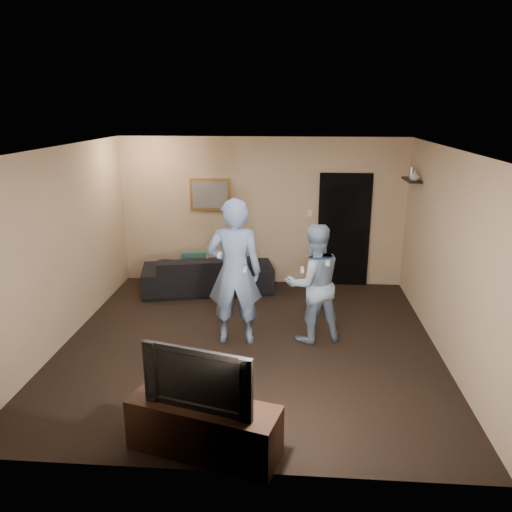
# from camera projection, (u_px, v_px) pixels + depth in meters

# --- Properties ---
(ground) EXTENTS (5.00, 5.00, 0.00)m
(ground) POSITION_uv_depth(u_px,v_px,m) (249.00, 343.00, 6.79)
(ground) COLOR black
(ground) RESTS_ON ground
(ceiling) EXTENTS (5.00, 5.00, 0.04)m
(ceiling) POSITION_uv_depth(u_px,v_px,m) (248.00, 149.00, 6.04)
(ceiling) COLOR silver
(ceiling) RESTS_ON wall_back
(wall_back) EXTENTS (5.00, 0.04, 2.60)m
(wall_back) POSITION_uv_depth(u_px,v_px,m) (262.00, 212.00, 8.80)
(wall_back) COLOR tan
(wall_back) RESTS_ON ground
(wall_front) EXTENTS (5.00, 0.04, 2.60)m
(wall_front) POSITION_uv_depth(u_px,v_px,m) (221.00, 338.00, 4.03)
(wall_front) COLOR tan
(wall_front) RESTS_ON ground
(wall_left) EXTENTS (0.04, 5.00, 2.60)m
(wall_left) POSITION_uv_depth(u_px,v_px,m) (61.00, 247.00, 6.59)
(wall_left) COLOR tan
(wall_left) RESTS_ON ground
(wall_right) EXTENTS (0.04, 5.00, 2.60)m
(wall_right) POSITION_uv_depth(u_px,v_px,m) (448.00, 256.00, 6.23)
(wall_right) COLOR tan
(wall_right) RESTS_ON ground
(sofa) EXTENTS (2.35, 1.30, 0.65)m
(sofa) POSITION_uv_depth(u_px,v_px,m) (208.00, 273.00, 8.64)
(sofa) COLOR black
(sofa) RESTS_ON ground
(throw_pillow) EXTENTS (0.44, 0.23, 0.42)m
(throw_pillow) POSITION_uv_depth(u_px,v_px,m) (194.00, 264.00, 8.61)
(throw_pillow) COLOR #17453C
(throw_pillow) RESTS_ON sofa
(painting_frame) EXTENTS (0.72, 0.05, 0.57)m
(painting_frame) POSITION_uv_depth(u_px,v_px,m) (210.00, 195.00, 8.75)
(painting_frame) COLOR olive
(painting_frame) RESTS_ON wall_back
(painting_canvas) EXTENTS (0.62, 0.01, 0.47)m
(painting_canvas) POSITION_uv_depth(u_px,v_px,m) (210.00, 195.00, 8.73)
(painting_canvas) COLOR slate
(painting_canvas) RESTS_ON painting_frame
(doorway) EXTENTS (0.90, 0.06, 2.00)m
(doorway) POSITION_uv_depth(u_px,v_px,m) (344.00, 230.00, 8.75)
(doorway) COLOR black
(doorway) RESTS_ON ground
(light_switch) EXTENTS (0.08, 0.02, 0.12)m
(light_switch) POSITION_uv_depth(u_px,v_px,m) (310.00, 213.00, 8.71)
(light_switch) COLOR silver
(light_switch) RESTS_ON wall_back
(wall_shelf) EXTENTS (0.20, 0.60, 0.03)m
(wall_shelf) POSITION_uv_depth(u_px,v_px,m) (412.00, 180.00, 7.76)
(wall_shelf) COLOR black
(wall_shelf) RESTS_ON wall_right
(shelf_vase) EXTENTS (0.18, 0.18, 0.15)m
(shelf_vase) POSITION_uv_depth(u_px,v_px,m) (415.00, 176.00, 7.56)
(shelf_vase) COLOR silver
(shelf_vase) RESTS_ON wall_shelf
(shelf_figurine) EXTENTS (0.06, 0.06, 0.18)m
(shelf_figurine) POSITION_uv_depth(u_px,v_px,m) (412.00, 173.00, 7.78)
(shelf_figurine) COLOR #BBBBBF
(shelf_figurine) RESTS_ON wall_shelf
(tv_console) EXTENTS (1.48, 0.82, 0.50)m
(tv_console) POSITION_uv_depth(u_px,v_px,m) (204.00, 428.00, 4.60)
(tv_console) COLOR black
(tv_console) RESTS_ON ground
(television) EXTENTS (1.04, 0.41, 0.60)m
(television) POSITION_uv_depth(u_px,v_px,m) (202.00, 375.00, 4.44)
(television) COLOR black
(television) RESTS_ON tv_console
(wii_player_left) EXTENTS (0.75, 0.55, 1.98)m
(wii_player_left) POSITION_uv_depth(u_px,v_px,m) (235.00, 272.00, 6.58)
(wii_player_left) COLOR #7496CA
(wii_player_left) RESTS_ON ground
(wii_player_right) EXTENTS (0.95, 0.84, 1.63)m
(wii_player_right) POSITION_uv_depth(u_px,v_px,m) (313.00, 283.00, 6.68)
(wii_player_right) COLOR #88A5C6
(wii_player_right) RESTS_ON ground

